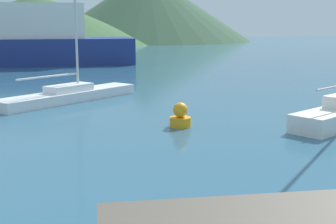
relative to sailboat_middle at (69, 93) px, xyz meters
The scene contains 4 objects.
sailboat_middle is the anchor object (origin of this frame).
buoy_marker 8.34m from the sailboat_middle, 66.28° to the right, with size 0.84×0.84×0.97m.
hill_central 68.35m from the sailboat_middle, 87.70° to the left, with size 44.02×44.02×9.55m.
hill_east 83.28m from the sailboat_middle, 70.65° to the left, with size 46.52×46.52×14.99m.
Camera 1 is at (-5.49, -0.09, 4.06)m, focal length 50.00 mm.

